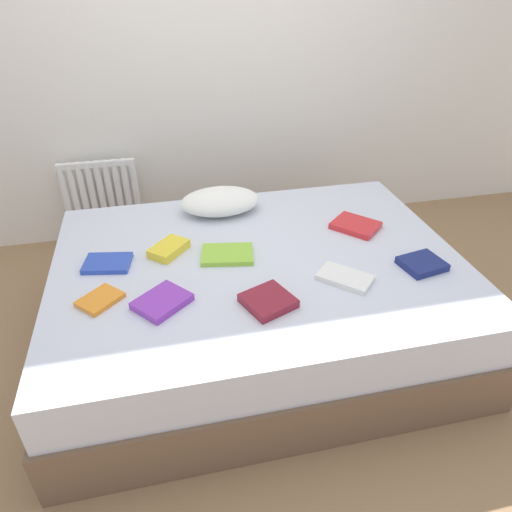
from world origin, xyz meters
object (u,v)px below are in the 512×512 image
(bed, at_px, (258,299))
(textbook_maroon, at_px, (268,301))
(textbook_lime, at_px, (227,254))
(textbook_navy, at_px, (422,264))
(textbook_yellow, at_px, (169,249))
(textbook_blue, at_px, (108,263))
(textbook_orange, at_px, (100,300))
(textbook_white, at_px, (345,278))
(pillow, at_px, (220,201))
(textbook_red, at_px, (356,225))
(textbook_purple, at_px, (162,302))
(radiator, at_px, (102,195))

(bed, xyz_separation_m, textbook_maroon, (-0.04, -0.36, 0.27))
(textbook_lime, height_order, textbook_navy, textbook_navy)
(textbook_maroon, bearing_deg, textbook_yellow, 104.74)
(textbook_blue, distance_m, textbook_orange, 0.28)
(textbook_blue, bearing_deg, bed, 2.87)
(textbook_blue, xyz_separation_m, textbook_orange, (-0.02, -0.28, -0.00))
(textbook_maroon, xyz_separation_m, textbook_yellow, (-0.38, 0.51, 0.00))
(textbook_blue, height_order, textbook_white, textbook_white)
(pillow, bearing_deg, textbook_red, -27.25)
(textbook_white, bearing_deg, textbook_navy, 47.24)
(textbook_yellow, bearing_deg, textbook_blue, 141.78)
(textbook_red, height_order, textbook_orange, textbook_red)
(textbook_purple, distance_m, textbook_lime, 0.45)
(pillow, height_order, textbook_orange, pillow)
(radiator, bearing_deg, textbook_navy, -42.78)
(textbook_maroon, relative_size, textbook_orange, 1.12)
(textbook_maroon, distance_m, textbook_orange, 0.71)
(textbook_yellow, bearing_deg, textbook_navy, -66.76)
(textbook_blue, xyz_separation_m, textbook_lime, (0.57, -0.05, 0.00))
(textbook_maroon, bearing_deg, textbook_lime, 82.23)
(bed, height_order, textbook_blue, textbook_blue)
(textbook_blue, xyz_separation_m, textbook_navy, (1.45, -0.34, 0.01))
(pillow, height_order, textbook_purple, pillow)
(bed, xyz_separation_m, textbook_red, (0.58, 0.18, 0.27))
(textbook_blue, height_order, textbook_purple, textbook_purple)
(pillow, distance_m, textbook_yellow, 0.50)
(textbook_purple, distance_m, textbook_navy, 1.21)
(textbook_red, bearing_deg, textbook_orange, -116.85)
(textbook_blue, relative_size, textbook_lime, 0.86)
(textbook_orange, bearing_deg, textbook_white, -47.55)
(textbook_white, bearing_deg, textbook_lime, -168.42)
(textbook_purple, relative_size, textbook_orange, 1.25)
(pillow, distance_m, textbook_blue, 0.75)
(textbook_red, relative_size, textbook_blue, 1.08)
(radiator, height_order, textbook_orange, radiator)
(textbook_red, height_order, textbook_white, textbook_red)
(textbook_red, bearing_deg, pillow, -159.52)
(textbook_red, bearing_deg, textbook_white, -70.53)
(textbook_white, relative_size, textbook_navy, 1.25)
(textbook_blue, bearing_deg, pillow, 45.77)
(textbook_orange, bearing_deg, textbook_blue, 42.89)
(textbook_white, height_order, textbook_orange, textbook_white)
(radiator, height_order, pillow, pillow)
(textbook_red, xyz_separation_m, textbook_yellow, (-1.00, -0.03, 0.01))
(bed, distance_m, textbook_orange, 0.80)
(textbook_purple, bearing_deg, textbook_orange, 123.41)
(textbook_maroon, xyz_separation_m, textbook_navy, (0.78, 0.11, -0.00))
(textbook_lime, relative_size, textbook_yellow, 1.29)
(textbook_navy, bearing_deg, textbook_red, 99.73)
(radiator, height_order, textbook_navy, radiator)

